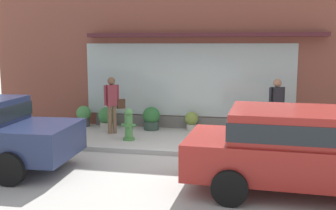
# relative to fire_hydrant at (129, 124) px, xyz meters

# --- Properties ---
(ground_plane) EXTENTS (60.00, 60.00, 0.00)m
(ground_plane) POSITION_rel_fire_hydrant_xyz_m (1.80, -1.05, -0.44)
(ground_plane) COLOR #B2AFA8
(curb_strip) EXTENTS (14.00, 0.24, 0.12)m
(curb_strip) POSITION_rel_fire_hydrant_xyz_m (1.80, -1.25, -0.38)
(curb_strip) COLOR #B2B2AD
(curb_strip) RESTS_ON ground_plane
(storefront) EXTENTS (14.00, 0.81, 5.01)m
(storefront) POSITION_rel_fire_hydrant_xyz_m (1.79, 2.13, 2.02)
(storefront) COLOR brown
(storefront) RESTS_ON ground_plane
(fire_hydrant) EXTENTS (0.40, 0.36, 0.89)m
(fire_hydrant) POSITION_rel_fire_hydrant_xyz_m (0.00, 0.00, 0.00)
(fire_hydrant) COLOR #4C8C47
(fire_hydrant) RESTS_ON ground_plane
(pedestrian_with_handbag) EXTENTS (0.55, 0.42, 1.68)m
(pedestrian_with_handbag) POSITION_rel_fire_hydrant_xyz_m (-0.71, 0.71, 0.53)
(pedestrian_with_handbag) COLOR brown
(pedestrian_with_handbag) RESTS_ON ground_plane
(pedestrian_passerby) EXTENTS (0.43, 0.30, 1.70)m
(pedestrian_passerby) POSITION_rel_fire_hydrant_xyz_m (3.96, 0.81, 0.56)
(pedestrian_passerby) COLOR #475675
(pedestrian_passerby) RESTS_ON ground_plane
(parked_car_red) EXTENTS (4.57, 2.20, 1.49)m
(parked_car_red) POSITION_rel_fire_hydrant_xyz_m (4.30, -3.16, 0.41)
(parked_car_red) COLOR maroon
(parked_car_red) RESTS_ON ground_plane
(potted_plant_window_center) EXTENTS (0.47, 0.47, 0.67)m
(potted_plant_window_center) POSITION_rel_fire_hydrant_xyz_m (-1.99, 1.54, -0.08)
(potted_plant_window_center) COLOR #4C4C51
(potted_plant_window_center) RESTS_ON ground_plane
(potted_plant_window_right) EXTENTS (0.52, 0.52, 0.66)m
(potted_plant_window_right) POSITION_rel_fire_hydrant_xyz_m (-1.17, 1.43, -0.09)
(potted_plant_window_right) COLOR #B7B2A3
(potted_plant_window_right) RESTS_ON ground_plane
(potted_plant_window_left) EXTENTS (0.43, 0.43, 0.66)m
(potted_plant_window_left) POSITION_rel_fire_hydrant_xyz_m (4.54, 1.34, -0.11)
(potted_plant_window_left) COLOR #4C4C51
(potted_plant_window_left) RESTS_ON ground_plane
(potted_plant_trailing_edge) EXTENTS (0.41, 0.41, 0.58)m
(potted_plant_trailing_edge) POSITION_rel_fire_hydrant_xyz_m (1.51, 1.60, -0.12)
(potted_plant_trailing_edge) COLOR #B7B2A3
(potted_plant_trailing_edge) RESTS_ON ground_plane
(potted_plant_corner_tall) EXTENTS (0.53, 0.53, 0.72)m
(potted_plant_corner_tall) POSITION_rel_fire_hydrant_xyz_m (0.28, 1.43, -0.07)
(potted_plant_corner_tall) COLOR #33473D
(potted_plant_corner_tall) RESTS_ON ground_plane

